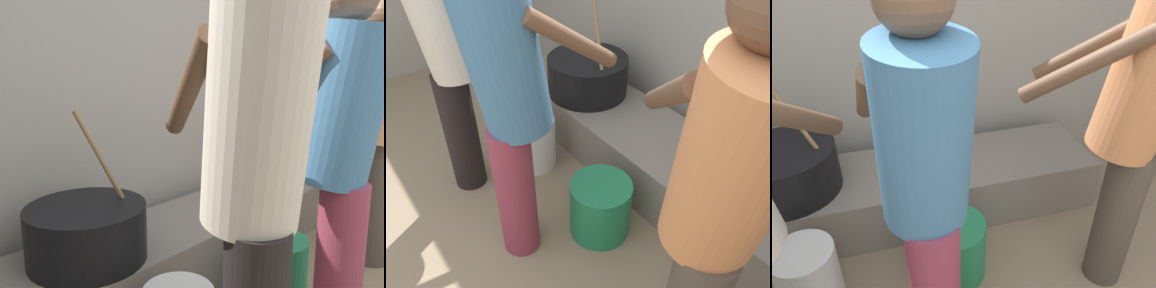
{
  "view_description": "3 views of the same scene",
  "coord_description": "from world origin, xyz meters",
  "views": [
    {
      "loc": [
        -1.62,
        0.2,
        1.25
      ],
      "look_at": [
        -0.38,
        1.39,
        0.91
      ],
      "focal_mm": 35.53,
      "sensor_mm": 36.0,
      "label": 1
    },
    {
      "loc": [
        1.22,
        0.2,
        1.8
      ],
      "look_at": [
        0.09,
        1.05,
        0.7
      ],
      "focal_mm": 36.34,
      "sensor_mm": 36.0,
      "label": 2
    },
    {
      "loc": [
        -0.24,
        -0.14,
        1.68
      ],
      "look_at": [
        0.22,
        1.45,
        0.67
      ],
      "focal_mm": 34.12,
      "sensor_mm": 36.0,
      "label": 3
    }
  ],
  "objects": [
    {
      "name": "cooking_pot_main",
      "position": [
        -0.74,
        1.75,
        0.48
      ],
      "size": [
        0.57,
        0.57,
        0.72
      ],
      "color": "black",
      "rests_on": "hearth_ledge"
    },
    {
      "name": "cook_in_orange_shirt",
      "position": [
        0.85,
        0.99,
        0.96
      ],
      "size": [
        0.74,
        0.67,
        1.67
      ],
      "color": "#4C4238",
      "rests_on": "ground_plane"
    },
    {
      "name": "cook_in_blue_shirt",
      "position": [
        -0.09,
        0.82,
        0.94
      ],
      "size": [
        0.37,
        0.69,
        1.64
      ],
      "color": "#8C3347",
      "rests_on": "ground_plane"
    },
    {
      "name": "bucket_green_plastic",
      "position": [
        0.09,
        1.2,
        0.17
      ],
      "size": [
        0.34,
        0.34,
        0.35
      ],
      "primitive_type": "cylinder",
      "color": "#1E7A4C",
      "rests_on": "ground_plane"
    },
    {
      "name": "block_enclosure_rear",
      "position": [
        0.0,
        2.29,
        1.06
      ],
      "size": [
        5.47,
        0.2,
        2.13
      ],
      "primitive_type": "cube",
      "color": "#9E998E",
      "rests_on": "ground_plane"
    },
    {
      "name": "hearth_ledge",
      "position": [
        -0.15,
        1.77,
        0.17
      ],
      "size": [
        2.6,
        0.6,
        0.35
      ],
      "primitive_type": "cube",
      "color": "slate",
      "rests_on": "ground_plane"
    },
    {
      "name": "bucket_white_plastic",
      "position": [
        -0.64,
        1.22,
        0.18
      ],
      "size": [
        0.3,
        0.3,
        0.36
      ],
      "primitive_type": "cylinder",
      "color": "silver",
      "rests_on": "ground_plane"
    }
  ]
}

